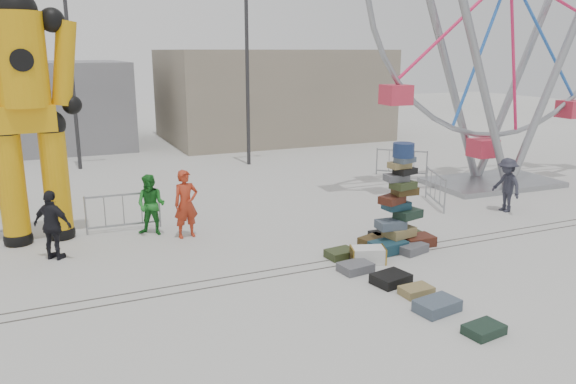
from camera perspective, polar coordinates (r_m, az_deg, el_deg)
name	(u,v)px	position (r m, az deg, el deg)	size (l,w,h in m)	color
ground	(322,280)	(12.64, 3.43, -8.92)	(90.00, 90.00, 0.00)	#9E9E99
track_line_near	(310,270)	(13.13, 2.23, -7.97)	(40.00, 0.04, 0.01)	#47443F
track_line_far	(302,265)	(13.46, 1.47, -7.39)	(40.00, 0.04, 0.01)	#47443F
building_right	(272,94)	(32.83, -1.64, 9.89)	(12.00, 8.00, 5.00)	gray
building_left	(26,105)	(32.44, -25.10, 7.99)	(10.00, 8.00, 4.40)	gray
lamp_post_right	(249,62)	(24.81, -3.97, 13.06)	(1.41, 0.25, 8.00)	#2D2D30
lamp_post_left	(73,62)	(25.36, -21.00, 12.20)	(1.41, 0.25, 8.00)	#2D2D30
suitcase_tower	(398,218)	(14.72, 11.15, -2.63)	(1.93, 1.69, 2.72)	#193D4D
crash_test_dummy	(25,99)	(15.78, -25.18, 8.59)	(2.85, 1.25, 7.17)	black
ferris_wheel	(508,1)	(22.19, 21.45, 17.59)	(11.61, 3.03, 13.47)	gray
steamer_trunk	(368,255)	(13.67, 8.11, -6.36)	(0.81, 0.47, 0.38)	silver
row_case_0	(341,254)	(13.94, 5.37, -6.25)	(0.69, 0.52, 0.20)	#323E1F
row_case_1	(356,267)	(13.13, 6.87, -7.60)	(0.74, 0.55, 0.21)	#5A5B62
row_case_2	(391,279)	(12.59, 10.41, -8.67)	(0.78, 0.60, 0.22)	black
row_case_3	(416,291)	(12.17, 12.90, -9.75)	(0.67, 0.45, 0.18)	olive
row_case_4	(437,306)	(11.53, 14.91, -11.10)	(0.86, 0.56, 0.24)	#485667
row_case_5	(484,330)	(10.95, 19.28, -13.05)	(0.71, 0.48, 0.18)	#192E23
barricade_dummy_c	(124,212)	(16.42, -16.37, -1.97)	(2.00, 0.10, 1.10)	gray
barricade_wheel_front	(435,189)	(19.01, 14.73, 0.31)	(2.00, 0.10, 1.10)	gray
barricade_wheel_back	(401,163)	(23.12, 11.44, 2.92)	(2.00, 0.10, 1.10)	gray
pedestrian_red	(186,204)	(15.39, -10.32, -1.20)	(0.68, 0.45, 1.86)	#A12D17
pedestrian_green	(151,205)	(15.82, -13.74, -1.28)	(0.82, 0.64, 1.69)	#1C7223
pedestrian_black	(53,225)	(14.69, -22.80, -3.13)	(1.01, 0.42, 1.72)	black
pedestrian_grey	(507,185)	(18.90, 21.32, 0.67)	(1.10, 0.63, 1.71)	#252632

